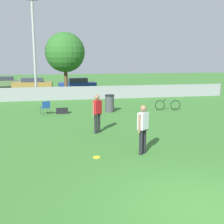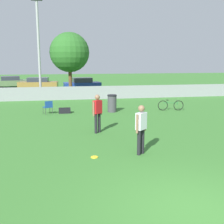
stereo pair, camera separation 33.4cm
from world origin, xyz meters
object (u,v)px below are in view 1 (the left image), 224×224
at_px(parked_car_blue, 77,84).
at_px(parked_car_olive, 4,82).
at_px(frisbee_disc, 97,157).
at_px(trash_bin, 110,103).
at_px(folding_chair_sideline, 45,107).
at_px(parked_car_tan, 33,83).
at_px(tree_near_pole, 65,52).
at_px(player_defender_red, 97,111).
at_px(player_receiver_white, 143,126).
at_px(light_pole, 34,40).
at_px(bicycle_sideline, 168,105).
at_px(gear_bag_sideline, 62,111).

bearing_deg(parked_car_blue, parked_car_olive, 145.84).
height_order(frisbee_disc, trash_bin, trash_bin).
bearing_deg(trash_bin, parked_car_olive, 116.99).
bearing_deg(folding_chair_sideline, parked_car_tan, -106.91).
bearing_deg(frisbee_disc, trash_bin, 75.75).
height_order(tree_near_pole, player_defender_red, tree_near_pole).
height_order(frisbee_disc, parked_car_blue, parked_car_blue).
distance_m(tree_near_pole, player_defender_red, 13.81).
bearing_deg(player_receiver_white, folding_chair_sideline, 73.29).
bearing_deg(folding_chair_sideline, player_receiver_white, 90.06).
height_order(player_defender_red, parked_car_tan, player_defender_red).
bearing_deg(player_defender_red, tree_near_pole, 54.30).
relative_size(player_defender_red, player_receiver_white, 1.00).
bearing_deg(parked_car_olive, light_pole, -80.25).
height_order(player_defender_red, parked_car_blue, player_defender_red).
height_order(bicycle_sideline, parked_car_olive, parked_car_olive).
height_order(bicycle_sideline, parked_car_tan, parked_car_tan).
bearing_deg(player_defender_red, frisbee_disc, -138.15).
bearing_deg(gear_bag_sideline, parked_car_blue, 81.06).
relative_size(tree_near_pole, player_receiver_white, 3.25).
xyz_separation_m(player_receiver_white, bicycle_sideline, (4.32, 8.02, -0.68)).
bearing_deg(bicycle_sideline, gear_bag_sideline, -172.58).
xyz_separation_m(frisbee_disc, gear_bag_sideline, (-0.89, 8.30, 0.15)).
bearing_deg(gear_bag_sideline, player_receiver_white, -72.95).
height_order(light_pole, player_defender_red, light_pole).
bearing_deg(tree_near_pole, gear_bag_sideline, -94.47).
bearing_deg(player_receiver_white, bicycle_sideline, 21.59).
xyz_separation_m(tree_near_pole, parked_car_blue, (1.40, 4.69, -3.24)).
distance_m(frisbee_disc, parked_car_olive, 27.02).
xyz_separation_m(player_receiver_white, parked_car_blue, (-0.47, 21.35, -0.36)).
bearing_deg(bicycle_sideline, parked_car_blue, 119.07).
xyz_separation_m(bicycle_sideline, gear_bag_sideline, (-6.85, 0.23, -0.18)).
bearing_deg(player_receiver_white, trash_bin, 46.78).
bearing_deg(parked_car_tan, bicycle_sideline, -53.36).
height_order(folding_chair_sideline, parked_car_blue, parked_car_blue).
bearing_deg(folding_chair_sideline, parked_car_blue, -126.32).
xyz_separation_m(light_pole, gear_bag_sideline, (1.90, -7.05, -4.70)).
xyz_separation_m(player_defender_red, gear_bag_sideline, (-1.42, 5.07, -0.86)).
bearing_deg(player_defender_red, light_pole, 66.37).
height_order(tree_near_pole, parked_car_tan, tree_near_pole).
height_order(folding_chair_sideline, parked_car_tan, parked_car_tan).
xyz_separation_m(player_defender_red, frisbee_disc, (-0.53, -3.23, -1.00)).
bearing_deg(trash_bin, player_defender_red, -107.39).
relative_size(player_defender_red, trash_bin, 1.59).
distance_m(trash_bin, parked_car_olive, 20.07).
distance_m(bicycle_sideline, parked_car_blue, 14.17).
bearing_deg(light_pole, parked_car_olive, 111.56).
height_order(player_receiver_white, trash_bin, player_receiver_white).
xyz_separation_m(tree_near_pole, parked_car_olive, (-6.80, 9.37, -3.23)).
height_order(light_pole, bicycle_sideline, light_pole).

